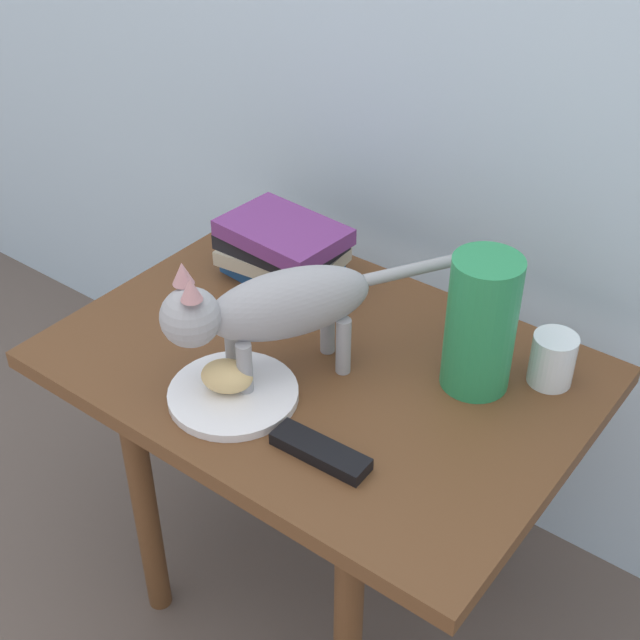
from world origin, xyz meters
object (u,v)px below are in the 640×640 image
at_px(side_table, 320,396).
at_px(cat, 271,308).
at_px(bread_roll, 227,376).
at_px(book_stack, 282,249).
at_px(plate, 233,394).
at_px(green_vase, 481,324).
at_px(candle_jar, 552,362).
at_px(tv_remote, 320,451).

height_order(side_table, cat, cat).
relative_size(bread_roll, book_stack, 0.34).
bearing_deg(bread_roll, cat, 72.11).
bearing_deg(plate, green_vase, 43.05).
bearing_deg(bread_roll, green_vase, 42.24).
bearing_deg(bread_roll, plate, 7.39).
relative_size(cat, candle_jar, 4.99).
relative_size(plate, candle_jar, 2.36).
distance_m(cat, book_stack, 0.30).
bearing_deg(cat, book_stack, 126.17).
xyz_separation_m(cat, candle_jar, (0.35, 0.25, -0.09)).
bearing_deg(tv_remote, bread_roll, 172.23).
bearing_deg(cat, side_table, 66.82).
xyz_separation_m(bread_roll, green_vase, (0.28, 0.26, 0.07)).
bearing_deg(book_stack, side_table, -37.35).
xyz_separation_m(bread_roll, candle_jar, (0.38, 0.33, -0.00)).
bearing_deg(cat, plate, -101.77).
xyz_separation_m(green_vase, candle_jar, (0.09, 0.07, -0.07)).
bearing_deg(green_vase, cat, -145.21).
bearing_deg(candle_jar, plate, -137.99).
height_order(bread_roll, green_vase, green_vase).
height_order(side_table, candle_jar, candle_jar).
bearing_deg(book_stack, tv_remote, -44.41).
bearing_deg(candle_jar, bread_roll, -138.59).
bearing_deg(green_vase, book_stack, 172.83).
bearing_deg(plate, book_stack, 116.50).
height_order(plate, bread_roll, bread_roll).
bearing_deg(tv_remote, book_stack, 133.62).
relative_size(book_stack, green_vase, 1.05).
distance_m(side_table, book_stack, 0.29).
bearing_deg(side_table, tv_remote, -52.64).
bearing_deg(bread_roll, book_stack, 115.04).
bearing_deg(tv_remote, candle_jar, 60.42).
bearing_deg(cat, green_vase, 34.79).
height_order(cat, tv_remote, cat).
bearing_deg(candle_jar, tv_remote, -117.61).
distance_m(side_table, cat, 0.23).
xyz_separation_m(cat, green_vase, (0.26, 0.18, -0.02)).
bearing_deg(side_table, cat, -113.18).
distance_m(cat, candle_jar, 0.44).
distance_m(bread_roll, green_vase, 0.39).
distance_m(side_table, plate, 0.18).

